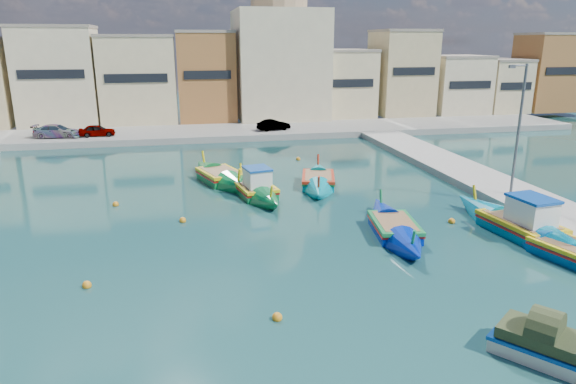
{
  "coord_description": "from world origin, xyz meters",
  "views": [
    {
      "loc": [
        -1.36,
        -19.89,
        9.18
      ],
      "look_at": [
        4.0,
        6.0,
        1.4
      ],
      "focal_mm": 32.0,
      "sensor_mm": 36.0,
      "label": 1
    }
  ],
  "objects_px": {
    "luzzu_cyan_south": "(572,254)",
    "luzzu_turquoise_cabin": "(521,227)",
    "luzzu_blue_south": "(394,229)",
    "luzzu_blue_cabin": "(255,190)",
    "luzzu_green": "(220,177)",
    "tender_near": "(542,345)",
    "luzzu_cyan_mid": "(318,182)",
    "quay_street_lamp": "(518,129)",
    "church_block": "(279,48)"
  },
  "relations": [
    {
      "from": "church_block",
      "to": "luzzu_cyan_south",
      "type": "xyz_separation_m",
      "value": [
        5.0,
        -42.09,
        -8.15
      ]
    },
    {
      "from": "church_block",
      "to": "tender_near",
      "type": "bearing_deg",
      "value": -91.37
    },
    {
      "from": "luzzu_blue_south",
      "to": "luzzu_blue_cabin",
      "type": "bearing_deg",
      "value": 126.11
    },
    {
      "from": "quay_street_lamp",
      "to": "luzzu_turquoise_cabin",
      "type": "distance_m",
      "value": 6.89
    },
    {
      "from": "luzzu_cyan_mid",
      "to": "luzzu_green",
      "type": "relative_size",
      "value": 0.99
    },
    {
      "from": "luzzu_blue_cabin",
      "to": "luzzu_cyan_mid",
      "type": "bearing_deg",
      "value": 18.39
    },
    {
      "from": "luzzu_blue_south",
      "to": "tender_near",
      "type": "distance_m",
      "value": 10.63
    },
    {
      "from": "luzzu_green",
      "to": "luzzu_cyan_south",
      "type": "xyz_separation_m",
      "value": [
        14.03,
        -16.16,
        -0.03
      ]
    },
    {
      "from": "luzzu_blue_south",
      "to": "luzzu_cyan_mid",
      "type": "bearing_deg",
      "value": 98.4
    },
    {
      "from": "quay_street_lamp",
      "to": "tender_near",
      "type": "height_order",
      "value": "quay_street_lamp"
    },
    {
      "from": "luzzu_blue_south",
      "to": "quay_street_lamp",
      "type": "bearing_deg",
      "value": 22.46
    },
    {
      "from": "luzzu_cyan_south",
      "to": "tender_near",
      "type": "bearing_deg",
      "value": -134.9
    },
    {
      "from": "luzzu_green",
      "to": "luzzu_cyan_south",
      "type": "distance_m",
      "value": 21.4
    },
    {
      "from": "luzzu_turquoise_cabin",
      "to": "tender_near",
      "type": "height_order",
      "value": "luzzu_turquoise_cabin"
    },
    {
      "from": "luzzu_turquoise_cabin",
      "to": "luzzu_cyan_mid",
      "type": "relative_size",
      "value": 1.16
    },
    {
      "from": "luzzu_cyan_south",
      "to": "luzzu_turquoise_cabin",
      "type": "bearing_deg",
      "value": 95.12
    },
    {
      "from": "luzzu_blue_cabin",
      "to": "tender_near",
      "type": "relative_size",
      "value": 2.61
    },
    {
      "from": "church_block",
      "to": "luzzu_cyan_mid",
      "type": "xyz_separation_m",
      "value": [
        -2.77,
        -28.23,
        -8.14
      ]
    },
    {
      "from": "luzzu_green",
      "to": "luzzu_cyan_south",
      "type": "bearing_deg",
      "value": -49.02
    },
    {
      "from": "luzzu_green",
      "to": "luzzu_blue_cabin",
      "type": "bearing_deg",
      "value": -63.66
    },
    {
      "from": "luzzu_blue_south",
      "to": "tender_near",
      "type": "height_order",
      "value": "luzzu_blue_south"
    },
    {
      "from": "luzzu_turquoise_cabin",
      "to": "luzzu_cyan_mid",
      "type": "height_order",
      "value": "luzzu_turquoise_cabin"
    },
    {
      "from": "luzzu_cyan_mid",
      "to": "luzzu_green",
      "type": "xyz_separation_m",
      "value": [
        -6.27,
        2.29,
        0.02
      ]
    },
    {
      "from": "church_block",
      "to": "luzzu_blue_cabin",
      "type": "height_order",
      "value": "church_block"
    },
    {
      "from": "luzzu_blue_cabin",
      "to": "luzzu_green",
      "type": "xyz_separation_m",
      "value": [
        -1.86,
        3.76,
        -0.06
      ]
    },
    {
      "from": "church_block",
      "to": "luzzu_blue_cabin",
      "type": "bearing_deg",
      "value": -103.58
    },
    {
      "from": "church_block",
      "to": "tender_near",
      "type": "distance_m",
      "value": 48.94
    },
    {
      "from": "luzzu_turquoise_cabin",
      "to": "luzzu_blue_south",
      "type": "height_order",
      "value": "luzzu_turquoise_cabin"
    },
    {
      "from": "luzzu_green",
      "to": "tender_near",
      "type": "height_order",
      "value": "luzzu_green"
    },
    {
      "from": "luzzu_blue_south",
      "to": "tender_near",
      "type": "xyz_separation_m",
      "value": [
        0.22,
        -10.63,
        0.17
      ]
    },
    {
      "from": "luzzu_turquoise_cabin",
      "to": "luzzu_blue_south",
      "type": "bearing_deg",
      "value": 167.91
    },
    {
      "from": "quay_street_lamp",
      "to": "luzzu_blue_cabin",
      "type": "distance_m",
      "value": 15.75
    },
    {
      "from": "luzzu_blue_cabin",
      "to": "tender_near",
      "type": "bearing_deg",
      "value": -72.05
    },
    {
      "from": "luzzu_blue_south",
      "to": "luzzu_cyan_south",
      "type": "relative_size",
      "value": 1.08
    },
    {
      "from": "luzzu_blue_south",
      "to": "luzzu_turquoise_cabin",
      "type": "bearing_deg",
      "value": -12.09
    },
    {
      "from": "luzzu_turquoise_cabin",
      "to": "luzzu_cyan_mid",
      "type": "distance_m",
      "value": 13.07
    },
    {
      "from": "luzzu_blue_south",
      "to": "luzzu_cyan_south",
      "type": "distance_m",
      "value": 7.77
    },
    {
      "from": "luzzu_turquoise_cabin",
      "to": "luzzu_green",
      "type": "xyz_separation_m",
      "value": [
        -13.75,
        13.01,
        -0.1
      ]
    },
    {
      "from": "quay_street_lamp",
      "to": "luzzu_cyan_south",
      "type": "xyz_separation_m",
      "value": [
        -2.44,
        -8.09,
        -4.08
      ]
    },
    {
      "from": "luzzu_cyan_south",
      "to": "luzzu_blue_south",
      "type": "bearing_deg",
      "value": 145.1
    },
    {
      "from": "luzzu_blue_cabin",
      "to": "luzzu_green",
      "type": "height_order",
      "value": "luzzu_blue_cabin"
    },
    {
      "from": "luzzu_turquoise_cabin",
      "to": "luzzu_cyan_south",
      "type": "distance_m",
      "value": 3.16
    },
    {
      "from": "luzzu_blue_south",
      "to": "luzzu_cyan_south",
      "type": "height_order",
      "value": "luzzu_blue_south"
    },
    {
      "from": "luzzu_cyan_mid",
      "to": "luzzu_blue_south",
      "type": "height_order",
      "value": "luzzu_cyan_mid"
    },
    {
      "from": "quay_street_lamp",
      "to": "church_block",
      "type": "bearing_deg",
      "value": 102.35
    },
    {
      "from": "luzzu_turquoise_cabin",
      "to": "luzzu_cyan_south",
      "type": "xyz_separation_m",
      "value": [
        0.28,
        -3.14,
        -0.13
      ]
    },
    {
      "from": "luzzu_turquoise_cabin",
      "to": "luzzu_cyan_south",
      "type": "height_order",
      "value": "luzzu_turquoise_cabin"
    },
    {
      "from": "luzzu_turquoise_cabin",
      "to": "luzzu_green",
      "type": "distance_m",
      "value": 18.93
    },
    {
      "from": "church_block",
      "to": "quay_street_lamp",
      "type": "height_order",
      "value": "church_block"
    },
    {
      "from": "luzzu_cyan_mid",
      "to": "luzzu_turquoise_cabin",
      "type": "bearing_deg",
      "value": -55.07
    }
  ]
}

